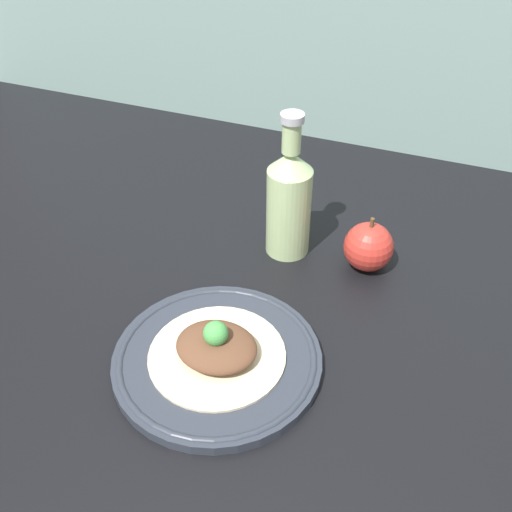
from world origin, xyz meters
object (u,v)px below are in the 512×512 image
Objects in this scene: plate at (217,359)px; plated_food at (217,348)px; apple at (368,247)px; cider_bottle at (289,200)px.

plated_food is (-0.00, -0.00, 2.18)cm from plate.
apple is at bearing 63.05° from plate.
plate is at bearing -91.32° from cider_bottle.
cider_bottle is 14.88cm from apple.
plate is at bearing -116.95° from apple.
apple reaches higher than plated_food.
cider_bottle reaches higher than plate.
plate is 29.19cm from cider_bottle.
plated_food is 0.75× the size of cider_bottle.
apple reaches higher than plate.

